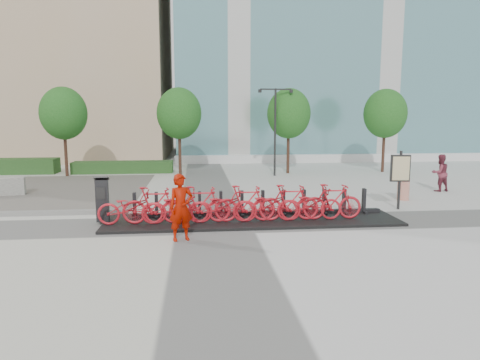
{
  "coord_description": "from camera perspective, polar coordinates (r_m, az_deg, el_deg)",
  "views": [
    {
      "loc": [
        -0.52,
        -13.39,
        3.44
      ],
      "look_at": [
        1.0,
        1.5,
        1.2
      ],
      "focal_mm": 32.0,
      "sensor_mm": 36.0,
      "label": 1
    }
  ],
  "objects": [
    {
      "name": "tree_2",
      "position": [
        25.99,
        6.52,
        8.79
      ],
      "size": [
        2.6,
        2.6,
        5.1
      ],
      "color": "#352018",
      "rests_on": "ground"
    },
    {
      "name": "bike_3",
      "position": [
        13.63,
        -5.38,
        -3.25
      ],
      "size": [
        1.96,
        0.55,
        1.18
      ],
      "primitive_type": "imported",
      "rotation": [
        0.0,
        0.0,
        1.57
      ],
      "color": "red",
      "rests_on": "dock_pad"
    },
    {
      "name": "dock_pad",
      "position": [
        14.23,
        1.7,
        -5.32
      ],
      "size": [
        9.6,
        2.4,
        0.08
      ],
      "primitive_type": "cube",
      "color": "black",
      "rests_on": "ground"
    },
    {
      "name": "kiosk",
      "position": [
        14.42,
        -17.88,
        -2.48
      ],
      "size": [
        0.48,
        0.41,
        1.49
      ],
      "rotation": [
        0.0,
        0.0,
        0.07
      ],
      "color": "black",
      "rests_on": "dock_pad"
    },
    {
      "name": "dock_rail_posts",
      "position": [
        14.59,
        1.7,
        -3.1
      ],
      "size": [
        8.02,
        0.5,
        0.85
      ],
      "primitive_type": null,
      "color": "black",
      "rests_on": "dock_pad"
    },
    {
      "name": "tree_0",
      "position": [
        26.47,
        -22.48,
        8.2
      ],
      "size": [
        2.6,
        2.6,
        5.1
      ],
      "color": "#352018",
      "rests_on": "ground"
    },
    {
      "name": "pedestrian",
      "position": [
        21.7,
        25.12,
        0.86
      ],
      "size": [
        0.91,
        0.75,
        1.71
      ],
      "primitive_type": "imported",
      "rotation": [
        0.0,
        0.0,
        3.27
      ],
      "color": "brown",
      "rests_on": "ground"
    },
    {
      "name": "ground",
      "position": [
        13.84,
        -3.51,
        -5.9
      ],
      "size": [
        120.0,
        120.0,
        0.0
      ],
      "primitive_type": "plane",
      "color": "silver"
    },
    {
      "name": "hedge_b",
      "position": [
        27.15,
        -15.29,
        1.67
      ],
      "size": [
        6.0,
        1.2,
        0.7
      ],
      "primitive_type": "cube",
      "color": "#134017",
      "rests_on": "ground"
    },
    {
      "name": "bike_8",
      "position": [
        14.13,
        9.41,
        -3.15
      ],
      "size": [
        2.02,
        0.71,
        1.06
      ],
      "primitive_type": "imported",
      "rotation": [
        0.0,
        0.0,
        1.57
      ],
      "color": "red",
      "rests_on": "dock_pad"
    },
    {
      "name": "bike_4",
      "position": [
        13.66,
        -2.35,
        -3.44
      ],
      "size": [
        2.02,
        0.71,
        1.06
      ],
      "primitive_type": "imported",
      "rotation": [
        0.0,
        0.0,
        1.57
      ],
      "color": "red",
      "rests_on": "dock_pad"
    },
    {
      "name": "tree_1",
      "position": [
        25.41,
        -8.13,
        8.76
      ],
      "size": [
        2.6,
        2.6,
        5.1
      ],
      "color": "#352018",
      "rests_on": "ground"
    },
    {
      "name": "bike_9",
      "position": [
        14.32,
        12.2,
        -2.84
      ],
      "size": [
        1.96,
        0.55,
        1.18
      ],
      "primitive_type": "imported",
      "rotation": [
        0.0,
        0.0,
        1.57
      ],
      "color": "red",
      "rests_on": "dock_pad"
    },
    {
      "name": "bike_2",
      "position": [
        13.66,
        -8.4,
        -3.54
      ],
      "size": [
        2.02,
        0.71,
        1.06
      ],
      "primitive_type": "imported",
      "rotation": [
        0.0,
        0.0,
        1.57
      ],
      "color": "red",
      "rests_on": "dock_pad"
    },
    {
      "name": "glass_building",
      "position": [
        42.85,
        15.02,
        19.76
      ],
      "size": [
        32.0,
        16.0,
        24.0
      ],
      "primitive_type": "cube",
      "color": "#659298",
      "rests_on": "ground"
    },
    {
      "name": "streetlamp",
      "position": [
        24.81,
        4.72,
        7.78
      ],
      "size": [
        2.0,
        0.2,
        5.0
      ],
      "color": "black",
      "rests_on": "ground"
    },
    {
      "name": "jersey_barrier",
      "position": [
        21.4,
        -29.39,
        -0.8
      ],
      "size": [
        2.07,
        0.99,
        0.77
      ],
      "primitive_type": "cube",
      "rotation": [
        0.0,
        0.0,
        0.23
      ],
      "color": "#B3B3A9",
      "rests_on": "ground"
    },
    {
      "name": "tree_3",
      "position": [
        27.88,
        18.79,
        8.37
      ],
      "size": [
        2.6,
        2.6,
        5.1
      ],
      "color": "#352018",
      "rests_on": "ground"
    },
    {
      "name": "construction_barrel",
      "position": [
        18.96,
        20.94,
        -1.09
      ],
      "size": [
        0.49,
        0.49,
        0.93
      ],
      "primitive_type": "cylinder",
      "rotation": [
        0.0,
        0.0,
        0.03
      ],
      "color": "#D54319",
      "rests_on": "ground"
    },
    {
      "name": "bike_5",
      "position": [
        13.71,
        0.66,
        -3.14
      ],
      "size": [
        1.96,
        0.55,
        1.18
      ],
      "primitive_type": "imported",
      "rotation": [
        0.0,
        0.0,
        1.57
      ],
      "color": "red",
      "rests_on": "dock_pad"
    },
    {
      "name": "worker_red",
      "position": [
        11.97,
        -7.87,
        -3.64
      ],
      "size": [
        0.79,
        0.64,
        1.87
      ],
      "primitive_type": "imported",
      "rotation": [
        0.0,
        0.0,
        0.32
      ],
      "color": "#990F00",
      "rests_on": "ground"
    },
    {
      "name": "bike_6",
      "position": [
        13.82,
        3.63,
        -3.31
      ],
      "size": [
        2.02,
        0.71,
        1.06
      ],
      "primitive_type": "imported",
      "rotation": [
        0.0,
        0.0,
        1.57
      ],
      "color": "red",
      "rests_on": "dock_pad"
    },
    {
      "name": "map_sign",
      "position": [
        16.82,
        20.58,
        1.15
      ],
      "size": [
        0.72,
        0.2,
        2.18
      ],
      "rotation": [
        0.0,
        0.0,
        -0.12
      ],
      "color": "black",
      "rests_on": "ground"
    },
    {
      "name": "bike_7",
      "position": [
        13.95,
        6.55,
        -3.0
      ],
      "size": [
        1.96,
        0.55,
        1.18
      ],
      "primitive_type": "imported",
      "rotation": [
        0.0,
        0.0,
        1.57
      ],
      "color": "red",
      "rests_on": "dock_pad"
    },
    {
      "name": "bike_0",
      "position": [
        13.8,
        -14.4,
        -3.59
      ],
      "size": [
        2.02,
        0.71,
        1.06
      ],
      "primitive_type": "imported",
      "rotation": [
        0.0,
        0.0,
        1.57
      ],
      "color": "red",
      "rests_on": "dock_pad"
    },
    {
      "name": "bike_1",
      "position": [
        13.7,
        -11.42,
        -3.33
      ],
      "size": [
        1.96,
        0.55,
        1.18
      ],
      "primitive_type": "imported",
      "rotation": [
        0.0,
        0.0,
        1.57
      ],
      "color": "red",
      "rests_on": "dock_pad"
    }
  ]
}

